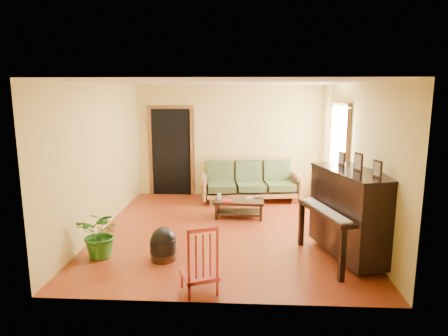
# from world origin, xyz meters

# --- Properties ---
(floor) EXTENTS (5.00, 5.00, 0.00)m
(floor) POSITION_xyz_m (0.00, 0.00, 0.00)
(floor) COLOR #65200D
(floor) RESTS_ON ground
(doorway) EXTENTS (1.08, 0.16, 2.05)m
(doorway) POSITION_xyz_m (-1.45, 2.48, 1.02)
(doorway) COLOR black
(doorway) RESTS_ON floor
(window) EXTENTS (0.12, 1.36, 1.46)m
(window) POSITION_xyz_m (2.21, 1.30, 1.50)
(window) COLOR white
(window) RESTS_ON right_wall
(sofa) EXTENTS (2.31, 1.22, 0.94)m
(sofa) POSITION_xyz_m (0.43, 1.99, 0.47)
(sofa) COLOR brown
(sofa) RESTS_ON floor
(coffee_table) EXTENTS (0.99, 0.56, 0.35)m
(coffee_table) POSITION_xyz_m (0.20, 0.78, 0.18)
(coffee_table) COLOR black
(coffee_table) RESTS_ON floor
(armchair) EXTENTS (0.83, 0.87, 0.77)m
(armchair) POSITION_xyz_m (1.91, 0.11, 0.38)
(armchair) COLOR brown
(armchair) RESTS_ON floor
(piano) EXTENTS (1.27, 1.70, 1.33)m
(piano) POSITION_xyz_m (1.88, -1.11, 0.67)
(piano) COLOR black
(piano) RESTS_ON floor
(footstool) EXTENTS (0.39, 0.39, 0.37)m
(footstool) POSITION_xyz_m (-0.88, -1.33, 0.19)
(footstool) COLOR black
(footstool) RESTS_ON floor
(red_chair) EXTENTS (0.56, 0.58, 0.88)m
(red_chair) POSITION_xyz_m (-0.24, -2.23, 0.44)
(red_chair) COLOR maroon
(red_chair) RESTS_ON floor
(leaning_frame) EXTENTS (0.45, 0.12, 0.59)m
(leaning_frame) POSITION_xyz_m (1.57, 2.36, 0.30)
(leaning_frame) COLOR gold
(leaning_frame) RESTS_ON floor
(ceramic_crock) EXTENTS (0.24, 0.24, 0.23)m
(ceramic_crock) POSITION_xyz_m (1.91, 2.20, 0.11)
(ceramic_crock) COLOR #344F9E
(ceramic_crock) RESTS_ON floor
(potted_plant) EXTENTS (0.71, 0.63, 0.74)m
(potted_plant) POSITION_xyz_m (-1.82, -1.27, 0.37)
(potted_plant) COLOR #27621C
(potted_plant) RESTS_ON floor
(book) EXTENTS (0.18, 0.24, 0.02)m
(book) POSITION_xyz_m (-0.12, 0.65, 0.36)
(book) COLOR maroon
(book) RESTS_ON coffee_table
(candle) EXTENTS (0.08, 0.08, 0.12)m
(candle) POSITION_xyz_m (-0.20, 0.78, 0.41)
(candle) COLOR silver
(candle) RESTS_ON coffee_table
(glass_jar) EXTENTS (0.11, 0.11, 0.07)m
(glass_jar) POSITION_xyz_m (0.39, 0.75, 0.39)
(glass_jar) COLOR silver
(glass_jar) RESTS_ON coffee_table
(remote) EXTENTS (0.17, 0.10, 0.02)m
(remote) POSITION_xyz_m (0.59, 0.89, 0.36)
(remote) COLOR black
(remote) RESTS_ON coffee_table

